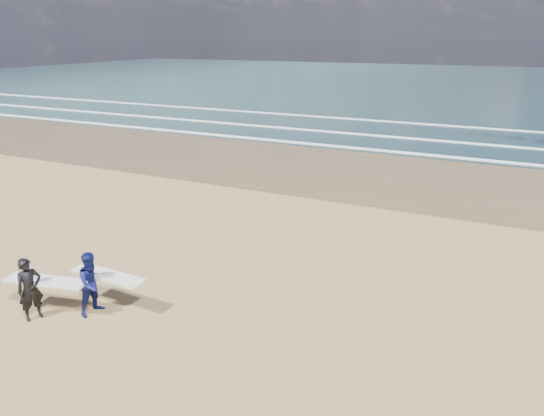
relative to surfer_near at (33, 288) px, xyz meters
The scene contains 2 objects.
surfer_near is the anchor object (origin of this frame).
surfer_far 1.51m from the surfer_near, 35.64° to the left, with size 2.22×1.13×1.73m.
Camera 1 is at (10.19, -7.59, 6.99)m, focal length 32.00 mm.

